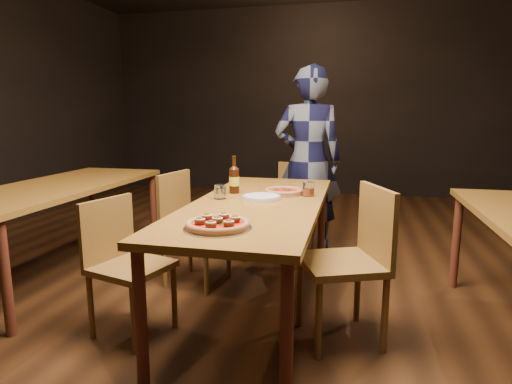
% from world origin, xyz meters
% --- Properties ---
extents(ground, '(9.00, 9.00, 0.00)m').
position_xyz_m(ground, '(0.00, 0.00, 0.00)').
color(ground, black).
extents(room_shell, '(9.00, 9.00, 9.00)m').
position_xyz_m(room_shell, '(0.00, 0.00, 1.86)').
color(room_shell, black).
rests_on(room_shell, ground).
extents(table_main, '(0.80, 2.00, 0.75)m').
position_xyz_m(table_main, '(0.00, 0.00, 0.68)').
color(table_main, brown).
rests_on(table_main, ground).
extents(table_left, '(0.80, 2.00, 0.75)m').
position_xyz_m(table_left, '(-1.70, 0.30, 0.68)').
color(table_left, brown).
rests_on(table_left, ground).
extents(chair_main_nw, '(0.49, 0.49, 0.85)m').
position_xyz_m(chair_main_nw, '(-0.66, -0.44, 0.42)').
color(chair_main_nw, brown).
rests_on(chair_main_nw, ground).
extents(chair_main_sw, '(0.49, 0.49, 0.90)m').
position_xyz_m(chair_main_sw, '(-0.57, 0.38, 0.45)').
color(chair_main_sw, brown).
rests_on(chair_main_sw, ground).
extents(chair_main_e, '(0.57, 0.57, 0.94)m').
position_xyz_m(chair_main_e, '(0.54, -0.23, 0.47)').
color(chair_main_e, brown).
rests_on(chair_main_e, ground).
extents(chair_end, '(0.49, 0.49, 0.87)m').
position_xyz_m(chair_end, '(0.02, 1.31, 0.44)').
color(chair_end, brown).
rests_on(chair_end, ground).
extents(pizza_meatball, '(0.33, 0.33, 0.06)m').
position_xyz_m(pizza_meatball, '(-0.04, -0.68, 0.77)').
color(pizza_meatball, '#B7B7BF').
rests_on(pizza_meatball, table_main).
extents(pizza_margherita, '(0.28, 0.28, 0.04)m').
position_xyz_m(pizza_margherita, '(0.12, 0.29, 0.77)').
color(pizza_margherita, '#B7B7BF').
rests_on(pizza_margherita, table_main).
extents(plate_stack, '(0.25, 0.25, 0.02)m').
position_xyz_m(plate_stack, '(0.01, 0.07, 0.76)').
color(plate_stack, white).
rests_on(plate_stack, table_main).
extents(beer_bottle, '(0.07, 0.07, 0.26)m').
position_xyz_m(beer_bottle, '(-0.23, 0.25, 0.84)').
color(beer_bottle, black).
rests_on(beer_bottle, table_main).
extents(water_glass, '(0.08, 0.08, 0.09)m').
position_xyz_m(water_glass, '(-0.26, 0.03, 0.80)').
color(water_glass, white).
rests_on(water_glass, table_main).
extents(amber_glass, '(0.08, 0.08, 0.10)m').
position_xyz_m(amber_glass, '(0.29, 0.25, 0.80)').
color(amber_glass, '#9E4311').
rests_on(amber_glass, table_main).
extents(diner, '(0.68, 0.49, 1.73)m').
position_xyz_m(diner, '(0.17, 1.39, 0.87)').
color(diner, black).
rests_on(diner, ground).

